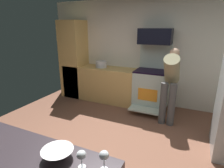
{
  "coord_description": "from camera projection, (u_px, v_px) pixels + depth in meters",
  "views": [
    {
      "loc": [
        1.22,
        -2.25,
        1.92
      ],
      "look_at": [
        0.05,
        0.3,
        1.05
      ],
      "focal_mm": 29.43,
      "sensor_mm": 36.0,
      "label": 1
    }
  ],
  "objects": [
    {
      "name": "wall_back",
      "position": [
        144.0,
        53.0,
        4.66
      ],
      "size": [
        5.2,
        0.12,
        2.6
      ],
      "primitive_type": "cube",
      "color": "beige",
      "rests_on": "ground"
    },
    {
      "name": "wine_glass_mid",
      "position": [
        104.0,
        156.0,
        1.34
      ],
      "size": [
        0.07,
        0.07,
        0.16
      ],
      "color": "silver",
      "rests_on": "counter_island"
    },
    {
      "name": "oven_range",
      "position": [
        151.0,
        88.0,
        4.44
      ],
      "size": [
        0.76,
        0.94,
        1.55
      ],
      "color": "#B1C1B6",
      "rests_on": "ground"
    },
    {
      "name": "cabinet_column",
      "position": [
        74.0,
        59.0,
        5.18
      ],
      "size": [
        0.6,
        0.6,
        2.1
      ],
      "primitive_type": "cube",
      "color": "tan",
      "rests_on": "ground"
    },
    {
      "name": "stock_pot",
      "position": [
        101.0,
        64.0,
        4.85
      ],
      "size": [
        0.3,
        0.3,
        0.17
      ],
      "primitive_type": "cylinder",
      "color": "silver",
      "rests_on": "lower_cabinet_run"
    },
    {
      "name": "wine_glass_far",
      "position": [
        81.0,
        156.0,
        1.37
      ],
      "size": [
        0.07,
        0.07,
        0.15
      ],
      "color": "silver",
      "rests_on": "counter_island"
    },
    {
      "name": "lower_cabinet_run",
      "position": [
        106.0,
        84.0,
        4.95
      ],
      "size": [
        2.4,
        0.6,
        0.9
      ],
      "primitive_type": "cube",
      "color": "tan",
      "rests_on": "ground"
    },
    {
      "name": "microwave",
      "position": [
        155.0,
        36.0,
        4.16
      ],
      "size": [
        0.74,
        0.38,
        0.35
      ],
      "primitive_type": "cube",
      "color": "black",
      "rests_on": "oven_range"
    },
    {
      "name": "person_cook",
      "position": [
        170.0,
        81.0,
        3.67
      ],
      "size": [
        0.31,
        0.63,
        1.51
      ],
      "color": "#494949",
      "rests_on": "ground"
    },
    {
      "name": "ground_plane",
      "position": [
        102.0,
        150.0,
        3.01
      ],
      "size": [
        5.2,
        4.8,
        0.02
      ],
      "primitive_type": "cube",
      "color": "brown"
    },
    {
      "name": "mixing_bowl_small",
      "position": [
        58.0,
        154.0,
        1.48
      ],
      "size": [
        0.26,
        0.26,
        0.08
      ],
      "primitive_type": "cone",
      "rotation": [
        3.14,
        0.0,
        0.0
      ],
      "color": "white",
      "rests_on": "counter_island"
    }
  ]
}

